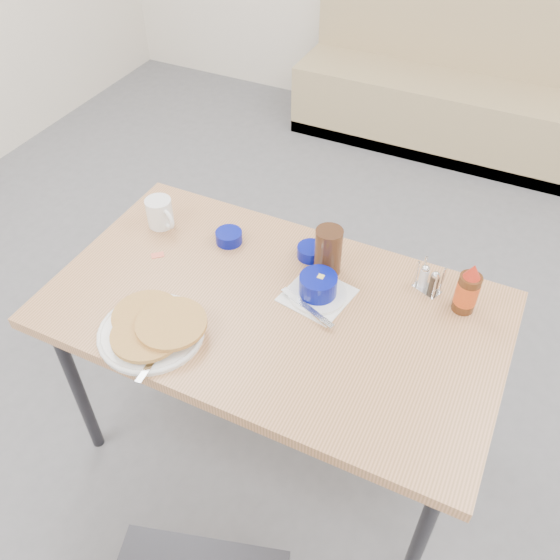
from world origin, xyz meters
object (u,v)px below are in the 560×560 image
at_px(creamer_bowl, 229,237).
at_px(amber_tumbler, 328,251).
at_px(grits_setting, 318,288).
at_px(coffee_mug, 160,213).
at_px(pancake_plate, 153,328).
at_px(syrup_bottle, 467,290).
at_px(booth_bench, 449,90).
at_px(condiment_caddy, 428,281).
at_px(butter_bowl, 311,252).
at_px(dining_table, 274,319).

relative_size(creamer_bowl, amber_tumbler, 0.55).
bearing_deg(grits_setting, coffee_mug, 171.99).
height_order(pancake_plate, syrup_bottle, syrup_bottle).
distance_m(booth_bench, pancake_plate, 2.84).
relative_size(coffee_mug, condiment_caddy, 1.26).
bearing_deg(pancake_plate, syrup_bottle, 31.87).
bearing_deg(coffee_mug, grits_setting, -8.01).
bearing_deg(coffee_mug, amber_tumbler, 3.03).
xyz_separation_m(coffee_mug, creamer_bowl, (0.26, 0.02, -0.03)).
height_order(grits_setting, butter_bowl, grits_setting).
height_order(pancake_plate, butter_bowl, pancake_plate).
distance_m(dining_table, condiment_caddy, 0.50).
distance_m(booth_bench, condiment_caddy, 2.34).
distance_m(amber_tumbler, syrup_bottle, 0.44).
distance_m(grits_setting, creamer_bowl, 0.40).
xyz_separation_m(dining_table, amber_tumbler, (0.09, 0.22, 0.14)).
bearing_deg(butter_bowl, coffee_mug, -172.31).
bearing_deg(creamer_bowl, syrup_bottle, 2.19).
bearing_deg(syrup_bottle, grits_setting, -161.30).
xyz_separation_m(pancake_plate, coffee_mug, (-0.27, 0.44, 0.03)).
height_order(dining_table, pancake_plate, pancake_plate).
distance_m(creamer_bowl, condiment_caddy, 0.68).
height_order(coffee_mug, amber_tumbler, amber_tumbler).
height_order(booth_bench, dining_table, booth_bench).
distance_m(pancake_plate, syrup_bottle, 0.94).
bearing_deg(amber_tumbler, butter_bowl, 151.83).
distance_m(coffee_mug, condiment_caddy, 0.95).
bearing_deg(amber_tumbler, pancake_plate, -126.76).
xyz_separation_m(pancake_plate, amber_tumbler, (0.35, 0.47, 0.06)).
bearing_deg(amber_tumbler, grits_setting, -81.50).
height_order(condiment_caddy, syrup_bottle, syrup_bottle).
xyz_separation_m(amber_tumbler, syrup_bottle, (0.44, 0.02, -0.01)).
relative_size(booth_bench, grits_setting, 7.99).
height_order(butter_bowl, amber_tumbler, amber_tumbler).
bearing_deg(butter_bowl, dining_table, -92.25).
bearing_deg(pancake_plate, grits_setting, 43.31).
bearing_deg(booth_bench, dining_table, -90.00).
bearing_deg(condiment_caddy, grits_setting, -126.67).
height_order(coffee_mug, grits_setting, coffee_mug).
relative_size(condiment_caddy, syrup_bottle, 0.58).
bearing_deg(amber_tumbler, syrup_bottle, 2.59).
bearing_deg(coffee_mug, butter_bowl, 7.69).
bearing_deg(pancake_plate, booth_bench, 84.51).
xyz_separation_m(coffee_mug, grits_setting, (0.64, -0.09, -0.02)).
bearing_deg(amber_tumbler, coffee_mug, -176.97).
height_order(amber_tumbler, syrup_bottle, syrup_bottle).
bearing_deg(butter_bowl, booth_bench, 90.26).
distance_m(booth_bench, amber_tumbler, 2.37).
distance_m(pancake_plate, amber_tumbler, 0.60).
bearing_deg(coffee_mug, booth_bench, 77.15).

